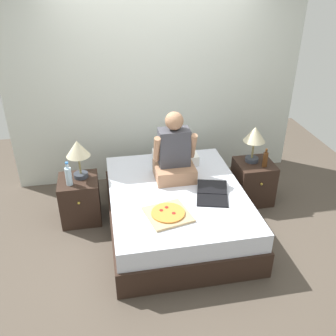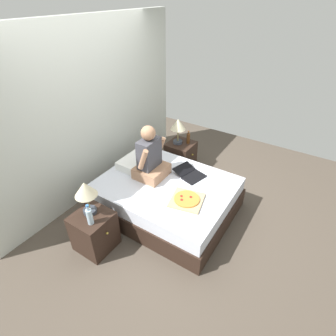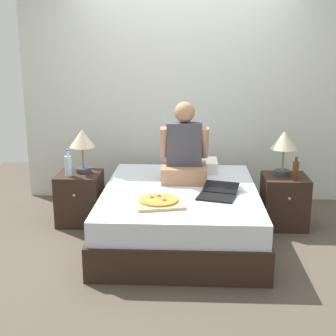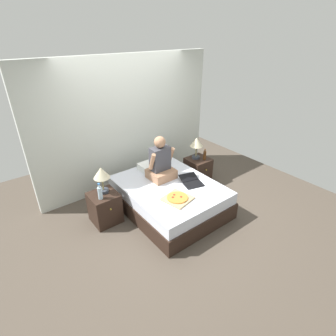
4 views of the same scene
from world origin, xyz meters
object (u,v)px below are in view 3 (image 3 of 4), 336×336
lamp_on_left_nightstand (82,141)px  water_bottle (68,165)px  lamp_on_right_nightstand (284,143)px  nightstand_right (284,201)px  bed (180,214)px  laptop (218,194)px  pizza_box (159,202)px  nightstand_left (80,198)px  person_seated (184,152)px  beer_bottle (296,170)px

lamp_on_left_nightstand → water_bottle: 0.28m
lamp_on_right_nightstand → nightstand_right: bearing=-59.1°
bed → laptop: 0.48m
pizza_box → lamp_on_left_nightstand: bearing=134.3°
nightstand_left → nightstand_right: 2.10m
pizza_box → laptop: bearing=23.7°
bed → person_seated: 0.61m
bed → nightstand_left: nightstand_left is taller
nightstand_left → water_bottle: (-0.08, -0.09, 0.37)m
person_seated → beer_bottle: bearing=-0.4°
nightstand_right → beer_bottle: bearing=-55.0°
lamp_on_left_nightstand → pizza_box: bearing=-45.7°
person_seated → laptop: (0.31, -0.49, -0.27)m
lamp_on_left_nightstand → person_seated: size_ratio=0.58×
lamp_on_right_nightstand → person_seated: 1.00m
lamp_on_right_nightstand → laptop: (-0.68, -0.63, -0.33)m
lamp_on_left_nightstand → laptop: size_ratio=0.93×
lamp_on_right_nightstand → person_seated: bearing=-171.8°
lamp_on_left_nightstand → beer_bottle: 2.15m
water_bottle → pizza_box: 1.20m
lamp_on_left_nightstand → beer_bottle: lamp_on_left_nightstand is taller
bed → nightstand_right: (1.05, 0.38, 0.02)m
lamp_on_left_nightstand → laptop: 1.53m
bed → water_bottle: 1.23m
water_bottle → nightstand_right: (2.18, 0.09, -0.37)m
beer_bottle → pizza_box: (-1.30, -0.71, -0.11)m
laptop → beer_bottle: bearing=31.7°
bed → nightstand_left: size_ratio=3.53×
nightstand_right → bed: bearing=-160.2°
lamp_on_right_nightstand → person_seated: (-0.99, -0.14, -0.07)m
nightstand_right → laptop: bearing=-140.8°
nightstand_left → person_seated: person_seated is taller
nightstand_left → lamp_on_left_nightstand: size_ratio=1.17×
water_bottle → lamp_on_right_nightstand: lamp_on_right_nightstand is taller
bed → nightstand_right: size_ratio=3.53×
beer_bottle → water_bottle: bearing=179.7°
nightstand_left → beer_bottle: bearing=-2.6°
nightstand_left → lamp_on_right_nightstand: lamp_on_right_nightstand is taller
water_bottle → laptop: bearing=-18.6°
water_bottle → lamp_on_left_nightstand: bearing=49.4°
nightstand_right → nightstand_left: bearing=180.0°
lamp_on_right_nightstand → beer_bottle: (0.10, -0.15, -0.23)m
nightstand_right → lamp_on_left_nightstand: bearing=178.6°
nightstand_right → lamp_on_right_nightstand: size_ratio=1.17×
nightstand_left → laptop: size_ratio=1.09×
beer_bottle → person_seated: (-1.09, 0.01, 0.16)m
beer_bottle → bed: bearing=-166.0°
nightstand_left → person_seated: bearing=-4.9°
nightstand_left → pizza_box: size_ratio=1.10×
lamp_on_left_nightstand → person_seated: bearing=-7.8°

